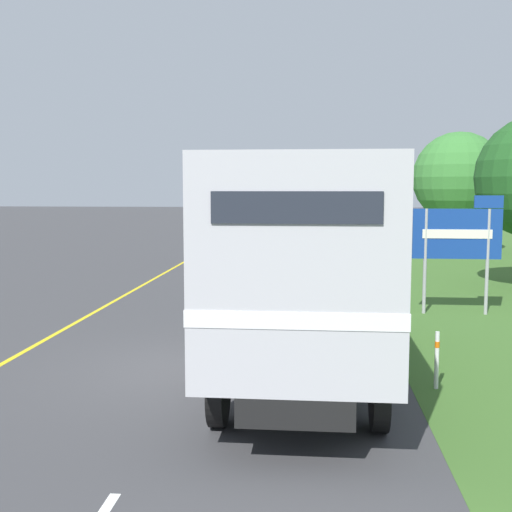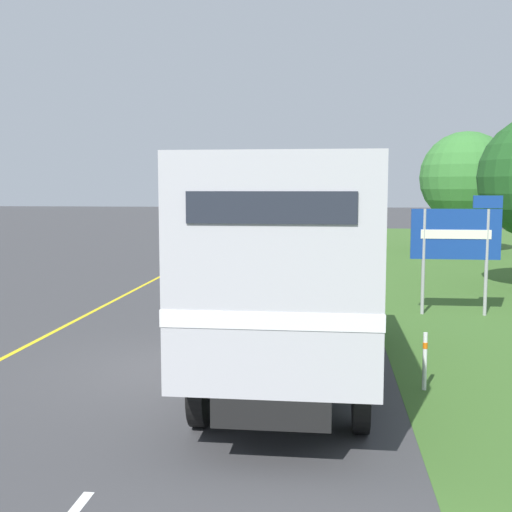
# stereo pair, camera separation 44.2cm
# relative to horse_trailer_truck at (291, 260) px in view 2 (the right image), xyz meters

# --- Properties ---
(ground_plane) EXTENTS (200.00, 200.00, 0.00)m
(ground_plane) POSITION_rel_horse_trailer_truck_xyz_m (-1.89, 0.31, -2.05)
(ground_plane) COLOR #3D3D3F
(edge_line_yellow) EXTENTS (0.12, 58.00, 0.01)m
(edge_line_yellow) POSITION_rel_horse_trailer_truck_xyz_m (-5.59, 13.10, -2.04)
(edge_line_yellow) COLOR yellow
(edge_line_yellow) RESTS_ON ground
(centre_dash_near) EXTENTS (0.12, 2.60, 0.01)m
(centre_dash_near) POSITION_rel_horse_trailer_truck_xyz_m (-1.89, 0.78, -2.04)
(centre_dash_near) COLOR white
(centre_dash_near) RESTS_ON ground
(centre_dash_mid_a) EXTENTS (0.12, 2.60, 0.01)m
(centre_dash_mid_a) POSITION_rel_horse_trailer_truck_xyz_m (-1.89, 7.38, -2.04)
(centre_dash_mid_a) COLOR white
(centre_dash_mid_a) RESTS_ON ground
(centre_dash_mid_b) EXTENTS (0.12, 2.60, 0.01)m
(centre_dash_mid_b) POSITION_rel_horse_trailer_truck_xyz_m (-1.89, 13.98, -2.04)
(centre_dash_mid_b) COLOR white
(centre_dash_mid_b) RESTS_ON ground
(centre_dash_far) EXTENTS (0.12, 2.60, 0.01)m
(centre_dash_far) POSITION_rel_horse_trailer_truck_xyz_m (-1.89, 20.58, -2.04)
(centre_dash_far) COLOR white
(centre_dash_far) RESTS_ON ground
(centre_dash_farthest) EXTENTS (0.12, 2.60, 0.01)m
(centre_dash_farthest) POSITION_rel_horse_trailer_truck_xyz_m (-1.89, 27.18, -2.04)
(centre_dash_farthest) COLOR white
(centre_dash_farthest) RESTS_ON ground
(horse_trailer_truck) EXTENTS (2.55, 8.32, 3.69)m
(horse_trailer_truck) POSITION_rel_horse_trailer_truck_xyz_m (0.00, 0.00, 0.00)
(horse_trailer_truck) COLOR black
(horse_trailer_truck) RESTS_ON ground
(lead_car_white) EXTENTS (1.80, 4.20, 2.06)m
(lead_car_white) POSITION_rel_horse_trailer_truck_xyz_m (-3.58, 16.65, -1.02)
(lead_car_white) COLOR black
(lead_car_white) RESTS_ON ground
(lead_car_silver_ahead) EXTENTS (1.80, 4.48, 2.09)m
(lead_car_silver_ahead) POSITION_rel_horse_trailer_truck_xyz_m (0.03, 31.80, -1.01)
(lead_car_silver_ahead) COLOR black
(lead_car_silver_ahead) RESTS_ON ground
(highway_sign) EXTENTS (2.25, 0.09, 3.08)m
(highway_sign) POSITION_rel_horse_trailer_truck_xyz_m (3.89, 5.96, -0.04)
(highway_sign) COLOR #9E9EA3
(highway_sign) RESTS_ON ground
(roadside_tree_far) EXTENTS (4.65, 4.65, 6.15)m
(roadside_tree_far) POSITION_rel_horse_trailer_truck_xyz_m (7.50, 23.05, 1.77)
(roadside_tree_far) COLOR brown
(roadside_tree_far) RESTS_ON ground
(delineator_post) EXTENTS (0.08, 0.08, 0.95)m
(delineator_post) POSITION_rel_horse_trailer_truck_xyz_m (2.20, -0.49, -1.54)
(delineator_post) COLOR white
(delineator_post) RESTS_ON ground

